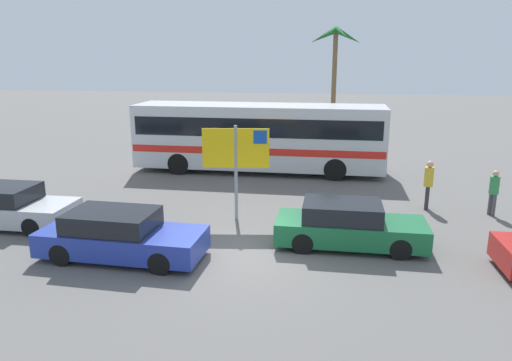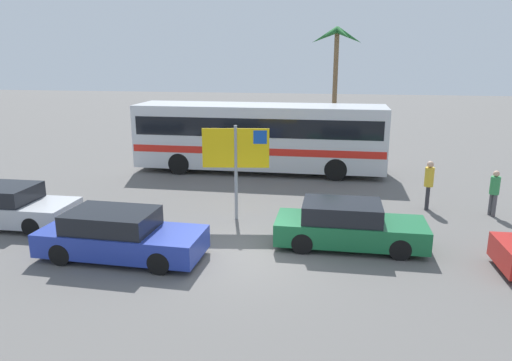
# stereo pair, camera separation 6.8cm
# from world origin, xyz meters

# --- Properties ---
(ground) EXTENTS (120.00, 120.00, 0.00)m
(ground) POSITION_xyz_m (0.00, 0.00, 0.00)
(ground) COLOR #605E5B
(bus_front_coach) EXTENTS (11.64, 2.71, 3.17)m
(bus_front_coach) POSITION_xyz_m (-1.23, 10.00, 1.78)
(bus_front_coach) COLOR silver
(bus_front_coach) RESTS_ON ground
(ferry_sign) EXTENTS (2.19, 0.37, 3.20)m
(ferry_sign) POSITION_xyz_m (-0.84, 2.95, 2.33)
(ferry_sign) COLOR gray
(ferry_sign) RESTS_ON ground
(car_silver) EXTENTS (4.28, 1.82, 1.32)m
(car_silver) POSITION_xyz_m (-8.15, 1.13, 0.64)
(car_silver) COLOR #B7BABF
(car_silver) RESTS_ON ground
(car_green) EXTENTS (4.28, 1.70, 1.32)m
(car_green) POSITION_xyz_m (2.78, 1.11, 0.64)
(car_green) COLOR #196638
(car_green) RESTS_ON ground
(car_blue) EXTENTS (4.51, 1.88, 1.32)m
(car_blue) POSITION_xyz_m (-3.38, -0.72, 0.64)
(car_blue) COLOR #23389E
(car_blue) RESTS_ON ground
(pedestrian_near_sign) EXTENTS (0.32, 0.32, 1.79)m
(pedestrian_near_sign) POSITION_xyz_m (5.67, 5.11, 1.06)
(pedestrian_near_sign) COLOR #2D2D33
(pedestrian_near_sign) RESTS_ON ground
(pedestrian_crossing_lot) EXTENTS (0.32, 0.32, 1.60)m
(pedestrian_crossing_lot) POSITION_xyz_m (7.78, 4.76, 0.94)
(pedestrian_crossing_lot) COLOR #4C4C51
(pedestrian_crossing_lot) RESTS_ON ground
(palm_tree_seaside) EXTENTS (3.48, 3.32, 7.28)m
(palm_tree_seaside) POSITION_xyz_m (2.12, 21.44, 5.94)
(palm_tree_seaside) COLOR brown
(palm_tree_seaside) RESTS_ON ground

